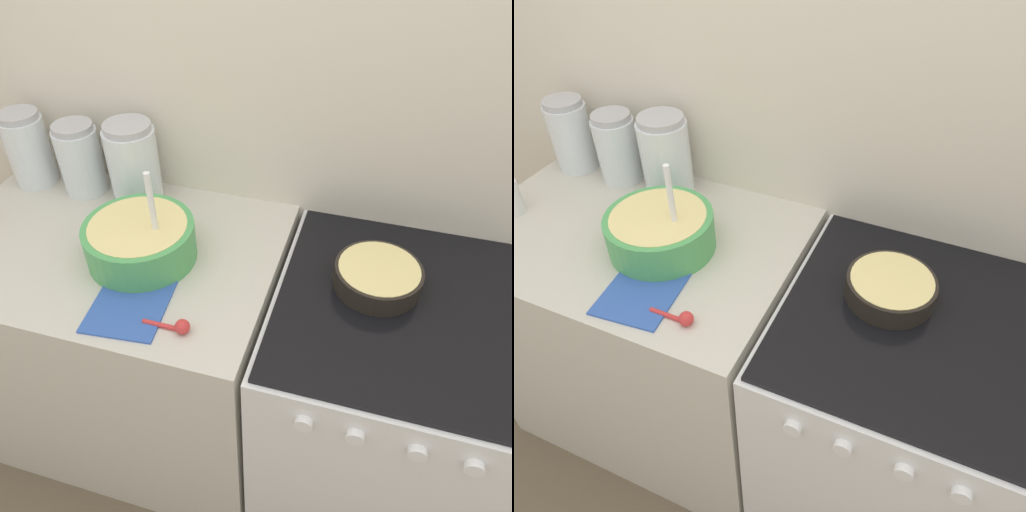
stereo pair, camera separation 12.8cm
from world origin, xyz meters
The scene contains 10 objects.
wall_back centered at (0.00, 0.68, 1.20)m, with size 4.92×0.05×2.40m.
countertop_cabinet centered at (-0.48, 0.33, 0.45)m, with size 0.96×0.66×0.89m.
stove centered at (0.33, 0.33, 0.45)m, with size 0.63×0.67×0.89m.
mixing_bowl centered at (-0.36, 0.31, 0.95)m, with size 0.29×0.29×0.27m.
baking_pan centered at (0.26, 0.38, 0.92)m, with size 0.22×0.22×0.06m.
storage_jar_left centered at (-0.85, 0.56, 0.99)m, with size 0.13×0.13×0.24m.
storage_jar_middle centered at (-0.67, 0.56, 0.99)m, with size 0.13×0.13×0.22m.
storage_jar_right centered at (-0.49, 0.56, 1.00)m, with size 0.15×0.15×0.25m.
recipe_page centered at (-0.31, 0.15, 0.89)m, with size 0.20×0.25×0.01m.
measuring_spoon centered at (-0.17, 0.10, 0.91)m, with size 0.12×0.04×0.04m.
Camera 1 is at (0.21, -0.58, 1.79)m, focal length 35.00 mm.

